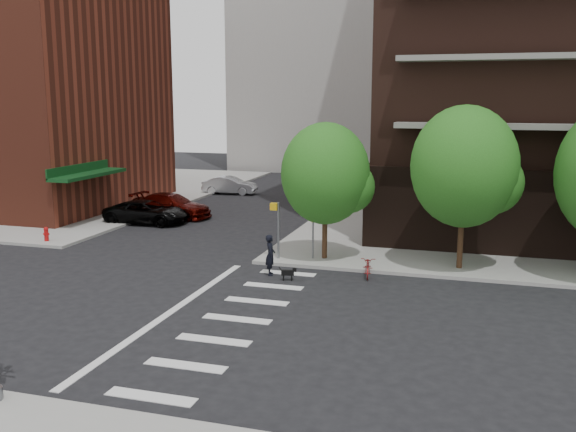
% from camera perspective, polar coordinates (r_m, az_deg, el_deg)
% --- Properties ---
extents(ground, '(120.00, 120.00, 0.00)m').
position_cam_1_polar(ground, '(23.34, -11.49, -8.26)').
color(ground, black).
rests_on(ground, ground).
extents(sidewalk_nw, '(31.00, 33.00, 0.15)m').
position_cam_1_polar(sidewalk_nw, '(55.94, -22.39, 2.20)').
color(sidewalk_nw, gray).
rests_on(sidewalk_nw, ground).
extents(crosswalk, '(3.85, 13.00, 0.01)m').
position_cam_1_polar(crosswalk, '(22.42, -6.45, -8.89)').
color(crosswalk, silver).
rests_on(crosswalk, ground).
extents(tree_a, '(4.00, 4.00, 5.90)m').
position_cam_1_polar(tree_a, '(28.87, 3.34, 3.78)').
color(tree_a, '#301E11').
rests_on(tree_a, sidewalk_ne).
extents(tree_b, '(4.50, 4.50, 6.65)m').
position_cam_1_polar(tree_b, '(28.05, 15.39, 4.25)').
color(tree_b, '#301E11').
rests_on(tree_b, sidewalk_ne).
extents(pedestrian_signal, '(2.18, 0.67, 2.60)m').
position_cam_1_polar(pedestrian_signal, '(29.10, -0.20, -0.51)').
color(pedestrian_signal, slate).
rests_on(pedestrian_signal, sidewalk_ne).
extents(fire_hydrant, '(0.24, 0.24, 0.73)m').
position_cam_1_polar(fire_hydrant, '(35.13, -20.70, -1.44)').
color(fire_hydrant, '#A50C0C').
rests_on(fire_hydrant, sidewalk_nw).
extents(parked_car_black, '(2.46, 5.05, 1.38)m').
position_cam_1_polar(parked_car_black, '(38.98, -12.46, 0.34)').
color(parked_car_black, black).
rests_on(parked_car_black, ground).
extents(parked_car_maroon, '(2.60, 5.36, 1.50)m').
position_cam_1_polar(parked_car_maroon, '(40.60, -10.31, 0.91)').
color(parked_car_maroon, '#3E0603').
rests_on(parked_car_maroon, ground).
extents(parked_car_silver, '(1.82, 4.29, 1.38)m').
position_cam_1_polar(parked_car_silver, '(49.88, -5.20, 2.74)').
color(parked_car_silver, '#ABAEB3').
rests_on(parked_car_silver, ground).
extents(scooter, '(0.86, 1.78, 0.90)m').
position_cam_1_polar(scooter, '(27.16, 7.13, -4.45)').
color(scooter, maroon).
rests_on(scooter, ground).
extents(dog_walker, '(0.74, 0.61, 1.74)m').
position_cam_1_polar(dog_walker, '(27.12, -1.58, -3.47)').
color(dog_walker, black).
rests_on(dog_walker, ground).
extents(dog, '(0.64, 0.28, 0.53)m').
position_cam_1_polar(dog, '(26.41, 0.04, -5.05)').
color(dog, black).
rests_on(dog, ground).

